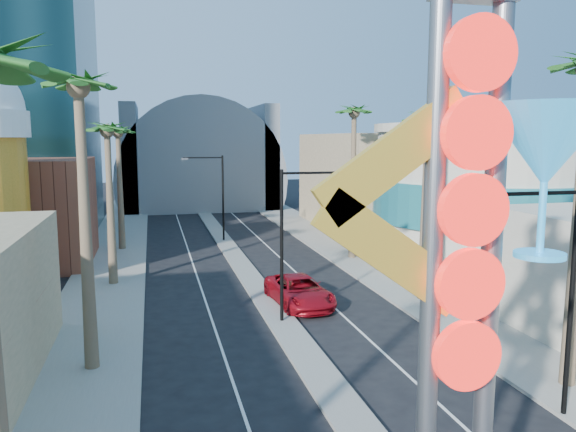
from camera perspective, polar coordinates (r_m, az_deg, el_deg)
The scene contains 18 objects.
sidewalk_west at distance 43.61m, azimuth -17.55°, elevation -5.01°, with size 5.00×100.00×0.15m, color gray.
sidewalk_east at distance 46.30m, azimuth 6.66°, elevation -3.95°, with size 5.00×100.00×0.15m, color gray.
median at distance 46.87m, azimuth -5.62°, elevation -3.79°, with size 1.60×84.00×0.15m, color gray.
brick_filler_west at distance 46.80m, azimuth -25.47°, elevation 0.33°, with size 10.00×10.00×8.00m, color brown.
filler_east at distance 59.96m, azimuth 8.26°, elevation 3.47°, with size 10.00×20.00×10.00m, color #998762.
turquoise_building at distance 44.88m, azimuth 19.27°, elevation 1.96°, with size 16.60×16.60×10.60m.
canopy at distance 79.88m, azimuth -9.11°, elevation 4.05°, with size 22.00×16.00×22.00m.
neon_sign at distance 12.84m, azimuth 20.53°, elevation -2.65°, with size 6.53×2.60×12.55m.
streetlight_0 at distance 28.69m, azimuth 0.42°, elevation -1.46°, with size 3.79×0.25×8.00m.
streetlight_1 at distance 51.99m, azimuth -7.22°, elevation 2.69°, with size 3.79×0.25×8.00m.
streetlight_2 at distance 20.79m, azimuth 25.96°, elevation -6.02°, with size 3.45×0.25×8.00m.
palm_1 at distance 23.64m, azimuth -20.45°, elevation 10.51°, with size 2.40×2.40×12.70m.
palm_2 at distance 37.55m, azimuth -17.88°, elevation 7.43°, with size 2.40×2.40×11.20m.
palm_3 at distance 49.53m, azimuth -16.89°, elevation 7.49°, with size 2.40×2.40×11.20m.
palm_6 at distance 33.22m, azimuth 14.00°, elevation 8.34°, with size 2.40×2.40×11.70m.
palm_7 at distance 44.23m, azimuth 6.73°, elevation 9.51°, with size 2.40×2.40×12.70m.
red_pickup at distance 32.52m, azimuth 1.15°, elevation -7.63°, with size 2.78×6.03×1.68m, color #9E0C18.
pedestrian_b at distance 27.43m, azimuth 18.58°, elevation -10.42°, with size 0.94×0.73×1.94m, color gray.
Camera 1 is at (-6.35, -7.46, 9.55)m, focal length 35.00 mm.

